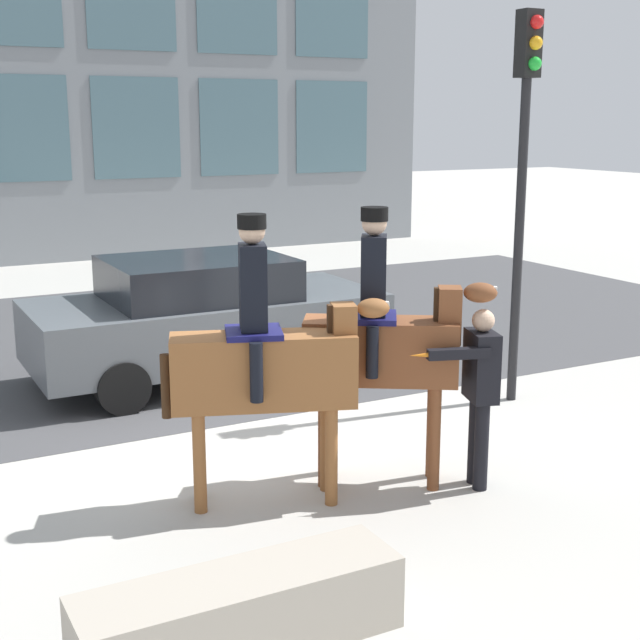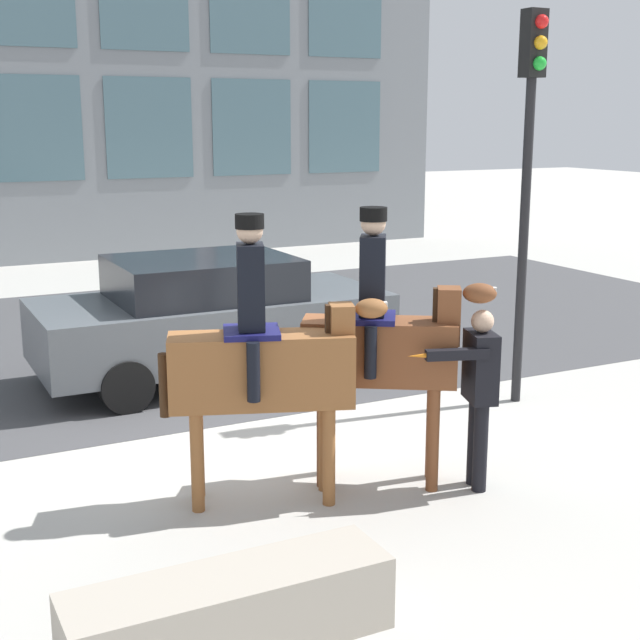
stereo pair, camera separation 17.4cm
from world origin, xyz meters
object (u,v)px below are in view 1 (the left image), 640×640
Objects in this scene: mounted_horse_lead at (266,362)px; planter_ledge at (240,613)px; mounted_horse_companion at (384,343)px; pedestrian_bystander at (479,384)px; traffic_light at (524,149)px; street_car_near_lane at (205,317)px.

planter_ledge is at bearing -99.07° from mounted_horse_lead.
mounted_horse_companion is 3.06m from planter_ledge.
traffic_light reaches higher than pedestrian_bystander.
planter_ledge is at bearing 43.40° from pedestrian_bystander.
traffic_light is 6.41m from planter_ledge.
mounted_horse_lead is 0.99× the size of mounted_horse_companion.
traffic_light is at bearing 38.38° from mounted_horse_lead.
traffic_light is (2.89, -2.57, 2.13)m from street_car_near_lane.
street_car_near_lane is 1.00× the size of traffic_light.
planter_ledge is (-2.88, -1.35, -0.72)m from pedestrian_bystander.
traffic_light is (2.66, 1.36, 1.63)m from mounted_horse_companion.
traffic_light is at bearing -118.44° from pedestrian_bystander.
planter_ledge is (-2.19, -1.86, -1.06)m from mounted_horse_companion.
street_car_near_lane is at bearing -60.07° from pedestrian_bystander.
mounted_horse_lead is at bearing -153.04° from mounted_horse_companion.
planter_ledge is at bearing -146.50° from traffic_light.
planter_ledge is at bearing -108.78° from street_car_near_lane.
mounted_horse_companion reaches higher than pedestrian_bystander.
mounted_horse_lead reaches higher than street_car_near_lane.
mounted_horse_lead is 1.53× the size of pedestrian_bystander.
mounted_horse_companion is 0.57× the size of traffic_light.
planter_ledge is at bearing -107.58° from mounted_horse_companion.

